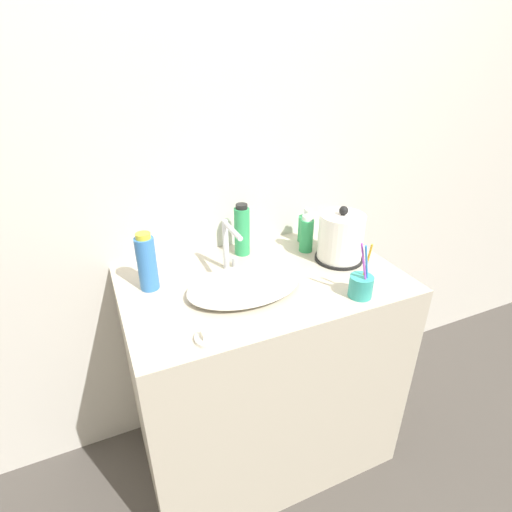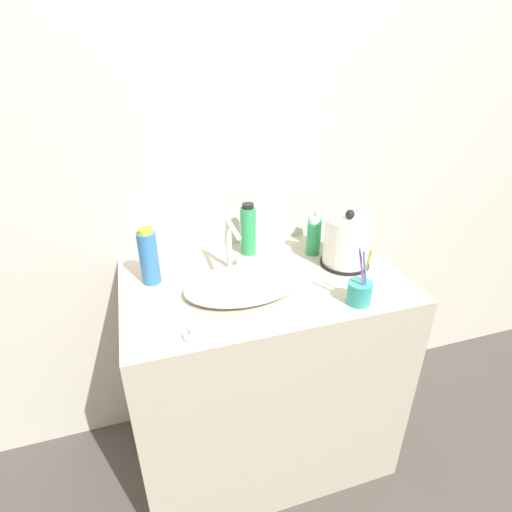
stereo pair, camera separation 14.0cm
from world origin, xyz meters
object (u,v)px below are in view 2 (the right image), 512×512
object	(u,v)px
shampoo_bottle	(149,257)
faucet	(231,242)
mouthwash_bottle	(314,237)
electric_kettle	(347,243)
lotion_bottle	(314,231)
toothbrush_cup	(360,292)
hand_cream_bottle	(248,230)

from	to	relation	value
shampoo_bottle	faucet	bearing A→B (deg)	-0.22
shampoo_bottle	mouthwash_bottle	size ratio (longest dim) A/B	1.35
electric_kettle	shampoo_bottle	distance (m)	0.73
lotion_bottle	mouthwash_bottle	xyz separation A→B (m)	(-0.04, -0.09, 0.02)
lotion_bottle	electric_kettle	bearing A→B (deg)	-80.29
electric_kettle	lotion_bottle	bearing A→B (deg)	99.71
electric_kettle	lotion_bottle	size ratio (longest dim) A/B	1.52
faucet	mouthwash_bottle	size ratio (longest dim) A/B	1.28
toothbrush_cup	mouthwash_bottle	world-z (taller)	toothbrush_cup
lotion_bottle	hand_cream_bottle	distance (m)	0.30
faucet	shampoo_bottle	distance (m)	0.30
toothbrush_cup	shampoo_bottle	world-z (taller)	shampoo_bottle
mouthwash_bottle	hand_cream_bottle	size ratio (longest dim) A/B	0.73
toothbrush_cup	lotion_bottle	size ratio (longest dim) A/B	1.39
faucet	hand_cream_bottle	world-z (taller)	hand_cream_bottle
shampoo_bottle	hand_cream_bottle	xyz separation A→B (m)	(0.40, 0.11, 0.00)
electric_kettle	hand_cream_bottle	distance (m)	0.39
toothbrush_cup	hand_cream_bottle	size ratio (longest dim) A/B	0.96
shampoo_bottle	toothbrush_cup	bearing A→B (deg)	-28.00
faucet	electric_kettle	world-z (taller)	electric_kettle
toothbrush_cup	mouthwash_bottle	size ratio (longest dim) A/B	1.32
hand_cream_bottle	shampoo_bottle	bearing A→B (deg)	-163.96
shampoo_bottle	hand_cream_bottle	bearing A→B (deg)	16.04
hand_cream_bottle	electric_kettle	bearing A→B (deg)	-31.90
lotion_bottle	mouthwash_bottle	bearing A→B (deg)	-117.30
hand_cream_bottle	faucet	bearing A→B (deg)	-130.46
electric_kettle	toothbrush_cup	world-z (taller)	electric_kettle
faucet	electric_kettle	size ratio (longest dim) A/B	0.88
electric_kettle	hand_cream_bottle	xyz separation A→B (m)	(-0.33, 0.21, 0.01)
faucet	mouthwash_bottle	distance (m)	0.35
electric_kettle	lotion_bottle	distance (m)	0.21
shampoo_bottle	mouthwash_bottle	distance (m)	0.65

